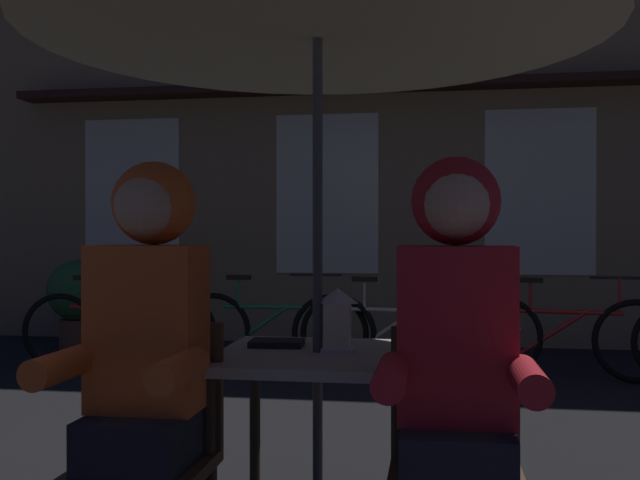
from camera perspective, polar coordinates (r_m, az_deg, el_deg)
cafe_table at (r=2.67m, az=-0.19°, el=-10.93°), size 0.72×0.72×0.74m
lantern at (r=2.63m, az=1.39°, el=-6.18°), size 0.11×0.11×0.23m
chair_left at (r=2.48m, az=-13.05°, el=-15.36°), size 0.40×0.40×0.87m
chair_right at (r=2.31m, az=10.61°, el=-16.51°), size 0.40×0.40×0.87m
person_left_hooded at (r=2.36m, az=-13.59°, el=-7.32°), size 0.45×0.56×1.40m
person_right_hooded at (r=2.18m, az=10.66°, el=-7.94°), size 0.45×0.56×1.40m
shopfront_building at (r=8.21m, az=8.73°, el=14.01°), size 10.00×0.93×6.20m
bicycle_nearest at (r=6.49m, az=-15.52°, el=-6.81°), size 1.67×0.28×0.84m
bicycle_second at (r=6.26m, az=-3.90°, el=-7.06°), size 1.68×0.08×0.84m
bicycle_third at (r=6.01m, az=6.16°, el=-7.38°), size 1.67×0.24×0.84m
bicycle_fourth at (r=6.17m, az=18.81°, el=-7.19°), size 1.67×0.27×0.84m
book at (r=2.78m, az=-3.40°, el=-8.08°), size 0.21×0.15×0.02m
potted_plant at (r=7.46m, az=-18.43°, el=-4.36°), size 0.60×0.60×0.92m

